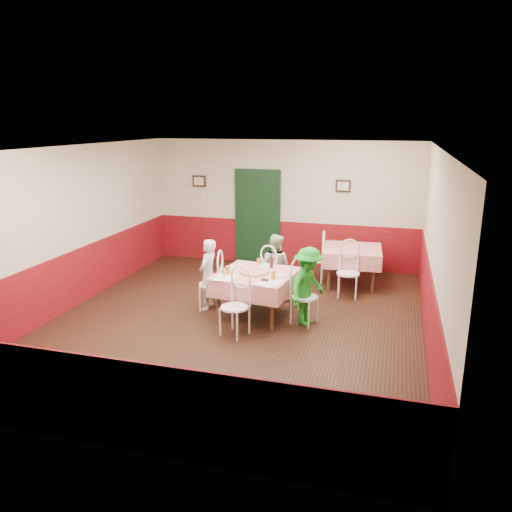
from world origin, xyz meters
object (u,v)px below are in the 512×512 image
(chair_near, at_px, (235,307))
(pizza, at_px, (254,272))
(glass_c, at_px, (259,262))
(wallet, at_px, (265,280))
(chair_left, at_px, (211,284))
(chair_right, at_px, (305,297))
(second_table, at_px, (352,266))
(chair_far, at_px, (274,276))
(diner_right, at_px, (308,286))
(diner_left, at_px, (208,274))
(chair_second_b, at_px, (348,274))
(glass_a, at_px, (228,270))
(main_table, at_px, (256,295))
(beer_bottle, at_px, (271,262))
(chair_second_a, at_px, (315,260))
(glass_b, at_px, (273,275))
(diner_far, at_px, (275,267))

(chair_near, height_order, pizza, chair_near)
(glass_c, relative_size, wallet, 1.12)
(chair_left, relative_size, chair_right, 1.00)
(second_table, relative_size, chair_far, 1.24)
(glass_c, height_order, diner_right, diner_right)
(diner_left, xyz_separation_m, diner_right, (1.79, -0.22, 0.02))
(diner_left, relative_size, diner_right, 0.97)
(chair_second_b, relative_size, glass_a, 6.31)
(main_table, height_order, wallet, wallet)
(second_table, height_order, glass_a, glass_a)
(diner_left, bearing_deg, chair_right, 88.33)
(pizza, bearing_deg, second_table, 56.86)
(beer_bottle, xyz_separation_m, diner_right, (0.72, -0.47, -0.23))
(chair_far, height_order, glass_a, glass_a)
(chair_second_b, distance_m, diner_right, 1.58)
(second_table, height_order, chair_second_a, chair_second_a)
(glass_b, bearing_deg, chair_left, 162.83)
(pizza, xyz_separation_m, glass_b, (0.38, -0.24, 0.05))
(glass_c, bearing_deg, beer_bottle, -18.11)
(diner_left, bearing_deg, chair_second_a, 148.00)
(chair_far, bearing_deg, chair_right, 148.86)
(chair_left, xyz_separation_m, diner_left, (-0.05, 0.01, 0.17))
(main_table, bearing_deg, chair_right, -6.97)
(chair_left, xyz_separation_m, diner_right, (1.74, -0.21, 0.19))
(chair_left, distance_m, glass_b, 1.32)
(chair_second_a, relative_size, glass_b, 6.58)
(chair_near, xyz_separation_m, glass_a, (-0.32, 0.62, 0.38))
(diner_far, height_order, diner_right, diner_right)
(beer_bottle, bearing_deg, glass_b, -73.34)
(chair_second_a, distance_m, beer_bottle, 1.88)
(chair_right, bearing_deg, chair_near, 144.03)
(chair_left, height_order, diner_right, diner_right)
(chair_left, height_order, glass_b, chair_left)
(chair_second_b, height_order, beer_bottle, beer_bottle)
(second_table, xyz_separation_m, pizza, (-1.41, -2.16, 0.40))
(glass_c, height_order, diner_far, diner_far)
(main_table, relative_size, chair_far, 1.36)
(chair_near, xyz_separation_m, diner_far, (0.21, 1.74, 0.17))
(diner_far, relative_size, diner_right, 0.96)
(chair_far, relative_size, diner_far, 0.73)
(chair_second_b, bearing_deg, chair_left, -154.17)
(chair_near, xyz_separation_m, glass_c, (0.03, 1.29, 0.37))
(glass_c, height_order, beer_bottle, beer_bottle)
(main_table, distance_m, chair_second_b, 1.96)
(chair_far, bearing_deg, diner_far, -76.14)
(beer_bottle, relative_size, wallet, 1.99)
(chair_right, xyz_separation_m, chair_near, (-0.95, -0.74, 0.00))
(chair_left, xyz_separation_m, glass_b, (1.21, -0.37, 0.38))
(pizza, height_order, glass_b, glass_b)
(chair_second_a, xyz_separation_m, chair_second_b, (0.75, -0.75, 0.00))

